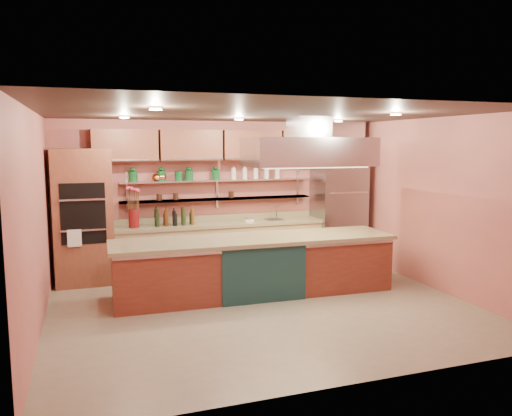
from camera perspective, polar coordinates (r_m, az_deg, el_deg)
name	(u,v)px	position (r m, az deg, el deg)	size (l,w,h in m)	color
floor	(264,308)	(7.44, 0.87, -11.36)	(6.00, 5.00, 0.02)	gray
ceiling	(264,113)	(7.06, 0.91, 10.78)	(6.00, 5.00, 0.02)	black
wall_back	(219,196)	(9.49, -4.22, 1.42)	(6.00, 0.04, 2.80)	#B45F55
wall_front	(352,247)	(4.87, 10.91, -4.36)	(6.00, 0.04, 2.80)	#B45F55
wall_left	(35,224)	(6.73, -23.92, -1.63)	(0.04, 5.00, 2.80)	#B45F55
wall_right	(438,205)	(8.60, 20.06, 0.38)	(0.04, 5.00, 2.80)	#B45F55
oven_stack	(83,217)	(8.90, -19.11, -0.98)	(0.95, 0.64, 2.30)	brown
refrigerator	(338,211)	(10.06, 9.39, -0.33)	(0.95, 0.72, 2.10)	gray
back_counter	(221,247)	(9.33, -4.00, -4.49)	(3.84, 0.64, 0.93)	tan
wall_shelf_lower	(218,199)	(9.36, -4.31, 1.03)	(3.60, 0.26, 0.03)	silver
wall_shelf_upper	(218,180)	(9.33, -4.34, 3.17)	(3.60, 0.26, 0.03)	silver
upper_cabinets	(221,145)	(9.27, -3.99, 7.17)	(4.60, 0.36, 0.55)	brown
range_hood	(309,152)	(8.05, 6.02, 6.40)	(2.00, 1.00, 0.45)	silver
ceiling_downlights	(259,116)	(7.25, 0.37, 10.46)	(4.00, 2.80, 0.02)	#FFE5A5
island	(255,266)	(7.95, -0.09, -6.64)	(4.37, 0.95, 0.91)	maroon
flower_vase	(134,218)	(8.91, -13.79, -1.16)	(0.18, 0.18, 0.32)	#610E12
oil_bottle_cluster	(175,219)	(9.00, -9.28, -1.22)	(0.75, 0.21, 0.24)	black
kitchen_scale	(249,219)	(9.34, -0.83, -1.28)	(0.16, 0.12, 0.09)	silver
bar_faucet	(276,213)	(9.62, 2.35, -0.57)	(0.03, 0.03, 0.24)	silver
copper_kettle	(156,177)	(9.10, -11.32, 3.46)	(0.17, 0.17, 0.13)	#D16630
green_canister	(179,176)	(9.16, -8.82, 3.65)	(0.14, 0.14, 0.17)	#0F471D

